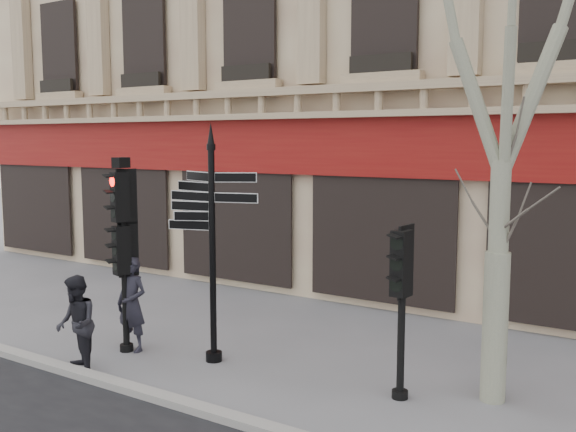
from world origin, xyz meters
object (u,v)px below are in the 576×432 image
(traffic_signal_secondary, at_px, (402,282))
(pedestrian_a, at_px, (132,304))
(fingerpost, at_px, (212,203))
(traffic_signal_main, at_px, (123,230))
(pedestrian_b, at_px, (76,324))

(traffic_signal_secondary, relative_size, pedestrian_a, 1.46)
(fingerpost, relative_size, pedestrian_a, 2.38)
(traffic_signal_main, bearing_deg, traffic_signal_secondary, 23.91)
(traffic_signal_main, relative_size, traffic_signal_secondary, 1.39)
(fingerpost, xyz_separation_m, traffic_signal_main, (-1.64, -0.45, -0.53))
(pedestrian_a, bearing_deg, fingerpost, 9.50)
(traffic_signal_main, distance_m, traffic_signal_secondary, 5.00)
(fingerpost, height_order, traffic_signal_secondary, fingerpost)
(pedestrian_a, xyz_separation_m, pedestrian_b, (0.02, -1.23, -0.06))
(pedestrian_b, bearing_deg, pedestrian_a, 123.27)
(pedestrian_b, bearing_deg, traffic_signal_secondary, 52.81)
(fingerpost, xyz_separation_m, pedestrian_b, (-1.55, -1.59, -1.92))
(pedestrian_a, relative_size, pedestrian_b, 1.07)
(traffic_signal_main, distance_m, pedestrian_b, 1.80)
(traffic_signal_main, bearing_deg, pedestrian_b, -69.46)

